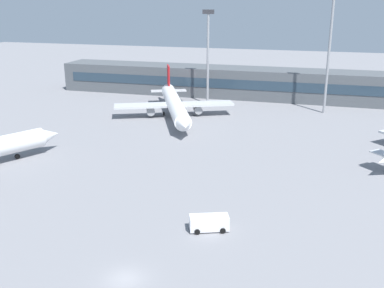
% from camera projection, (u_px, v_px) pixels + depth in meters
% --- Properties ---
extents(ground_plane, '(400.00, 400.00, 0.00)m').
position_uv_depth(ground_plane, '(211.00, 161.00, 86.76)').
color(ground_plane, gray).
extents(terminal_building, '(127.08, 12.13, 9.00)m').
position_uv_depth(terminal_building, '(258.00, 83.00, 140.36)').
color(terminal_building, '#4C5156').
rests_on(terminal_building, ground_plane).
extents(airplane_far, '(30.33, 42.11, 11.06)m').
position_uv_depth(airplane_far, '(175.00, 105.00, 117.22)').
color(airplane_far, white).
rests_on(airplane_far, ground_plane).
extents(service_van_white, '(5.57, 3.74, 2.08)m').
position_uv_depth(service_van_white, '(209.00, 223.00, 60.42)').
color(service_van_white, white).
rests_on(service_van_white, ground_plane).
extents(floodlight_tower_west, '(3.20, 0.80, 26.59)m').
position_uv_depth(floodlight_tower_west, '(208.00, 51.00, 128.96)').
color(floodlight_tower_west, gray).
rests_on(floodlight_tower_west, ground_plane).
extents(floodlight_tower_east, '(3.20, 0.80, 31.02)m').
position_uv_depth(floodlight_tower_east, '(330.00, 47.00, 117.62)').
color(floodlight_tower_east, gray).
rests_on(floodlight_tower_east, ground_plane).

